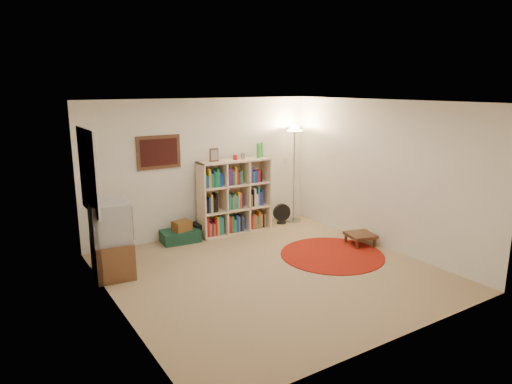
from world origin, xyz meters
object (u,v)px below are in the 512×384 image
floor_fan (282,214)px  side_table (360,235)px  tv_stand (112,240)px  suitcase (180,236)px  floor_lamp (294,144)px  bookshelf (233,198)px

floor_fan → side_table: size_ratio=0.76×
tv_stand → suitcase: size_ratio=1.60×
floor_fan → side_table: 1.82m
floor_lamp → suitcase: size_ratio=2.78×
suitcase → floor_fan: bearing=3.0°
floor_lamp → suitcase: bearing=178.8°
bookshelf → suitcase: size_ratio=2.41×
floor_lamp → bookshelf: bearing=179.5°
suitcase → side_table: suitcase is taller
floor_fan → suitcase: 2.17m
bookshelf → floor_lamp: bearing=1.5°
tv_stand → bookshelf: bearing=23.5°
bookshelf → suitcase: bookshelf is taller
floor_fan → suitcase: floor_fan is taller
floor_lamp → floor_fan: floor_lamp is taller
bookshelf → floor_lamp: size_ratio=0.87×
floor_lamp → suitcase: 2.88m
tv_stand → suitcase: tv_stand is taller
bookshelf → floor_fan: bearing=0.6°
floor_lamp → side_table: 2.29m
bookshelf → tv_stand: size_ratio=1.50×
floor_lamp → floor_fan: 1.42m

